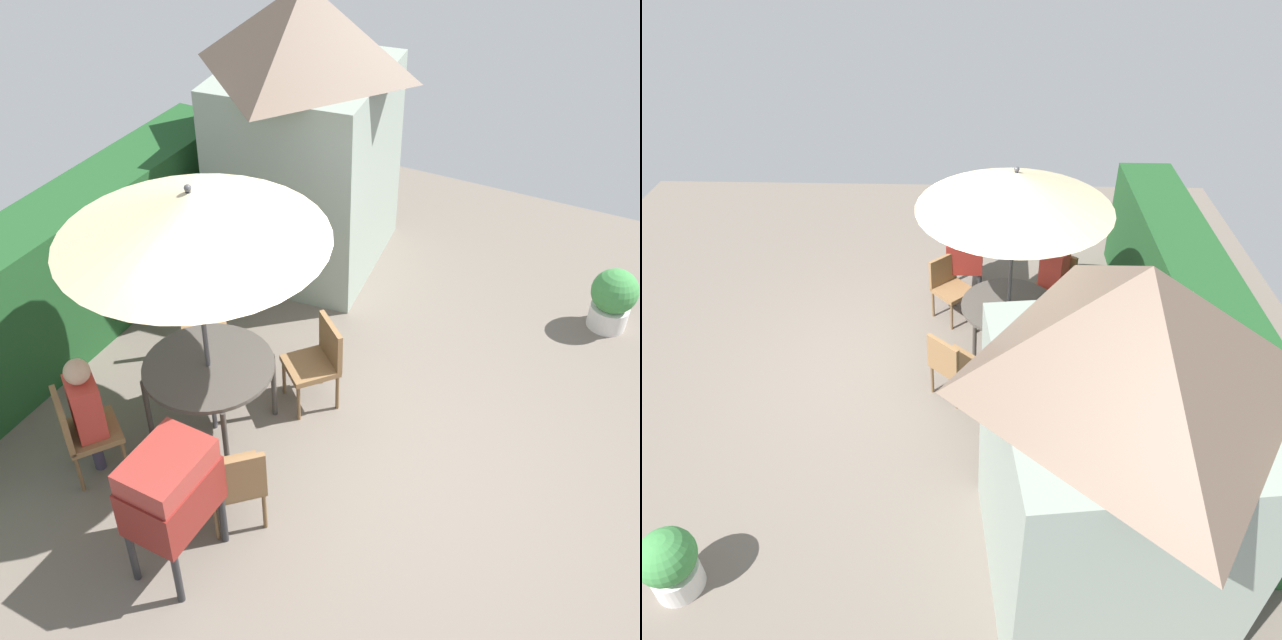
% 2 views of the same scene
% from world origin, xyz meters
% --- Properties ---
extents(ground_plane, '(11.00, 11.00, 0.00)m').
position_xyz_m(ground_plane, '(0.00, 0.00, 0.00)').
color(ground_plane, '#6B6056').
extents(hedge_backdrop, '(5.75, 0.77, 1.59)m').
position_xyz_m(hedge_backdrop, '(0.00, 3.50, 0.79)').
color(hedge_backdrop, '#1E4C23').
rests_on(hedge_backdrop, ground).
extents(garden_shed, '(2.27, 2.06, 3.27)m').
position_xyz_m(garden_shed, '(2.74, 2.04, 1.67)').
color(garden_shed, gray).
rests_on(garden_shed, ground).
extents(patio_table, '(1.19, 1.19, 0.79)m').
position_xyz_m(patio_table, '(-0.31, 1.42, 0.72)').
color(patio_table, '#47423D').
rests_on(patio_table, ground).
extents(patio_umbrella, '(2.21, 2.21, 2.59)m').
position_xyz_m(patio_umbrella, '(-0.31, 1.42, 2.32)').
color(patio_umbrella, '#4C4C51').
rests_on(patio_umbrella, ground).
extents(bbq_grill, '(0.71, 0.52, 1.20)m').
position_xyz_m(bbq_grill, '(-1.65, 0.84, 0.85)').
color(bbq_grill, maroon).
rests_on(bbq_grill, ground).
extents(chair_near_shed, '(0.65, 0.65, 0.90)m').
position_xyz_m(chair_near_shed, '(-1.27, 2.11, 0.52)').
color(chair_near_shed, olive).
rests_on(chair_near_shed, ground).
extents(chair_far_side, '(0.65, 0.65, 0.90)m').
position_xyz_m(chair_far_side, '(-1.14, 0.63, 0.52)').
color(chair_far_side, olive).
rests_on(chair_far_side, ground).
extents(chair_toward_hedge, '(0.65, 0.65, 0.90)m').
position_xyz_m(chair_toward_hedge, '(0.50, 0.73, 0.52)').
color(chair_toward_hedge, olive).
rests_on(chair_toward_hedge, ground).
extents(chair_toward_house, '(0.65, 0.65, 0.90)m').
position_xyz_m(chair_toward_house, '(0.51, 2.06, 0.52)').
color(chair_toward_house, olive).
rests_on(chair_toward_house, ground).
extents(potted_plant_by_shed, '(0.50, 0.50, 0.72)m').
position_xyz_m(potted_plant_by_shed, '(3.00, -1.57, 0.38)').
color(potted_plant_by_shed, silver).
rests_on(potted_plant_by_shed, ground).
extents(person_in_red, '(0.39, 0.42, 1.26)m').
position_xyz_m(person_in_red, '(-1.20, 2.06, 0.78)').
color(person_in_red, '#CC3D33').
rests_on(person_in_red, ground).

